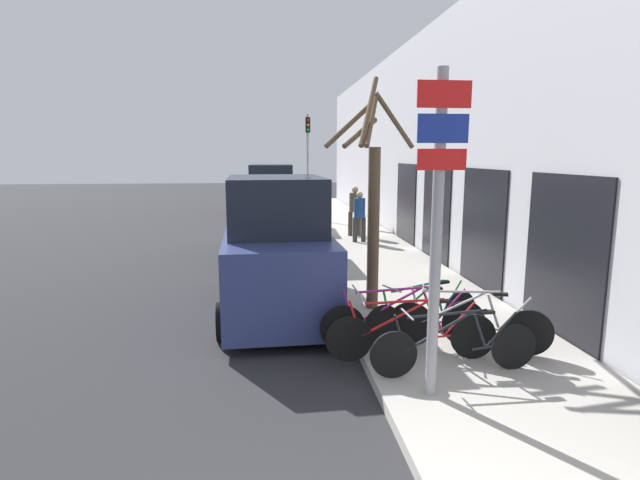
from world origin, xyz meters
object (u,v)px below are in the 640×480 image
bicycle_1 (412,334)px  pedestrian_far (355,207)px  bicycle_4 (423,315)px  parked_car_3 (267,192)px  parked_car_2 (272,200)px  street_tree (372,203)px  parked_car_1 (271,223)px  bicycle_2 (468,325)px  bicycle_0 (455,346)px  pedestrian_near (359,213)px  signpost (437,225)px  traffic_light (308,153)px  parked_car_0 (276,253)px  bicycle_3 (404,321)px

bicycle_1 → pedestrian_far: pedestrian_far is taller
bicycle_4 → parked_car_3: (-2.33, 18.51, 0.55)m
parked_car_2 → street_tree: bearing=-79.4°
pedestrian_far → parked_car_1: bearing=-119.8°
bicycle_2 → parked_car_1: 8.08m
bicycle_0 → pedestrian_near: pedestrian_near is taller
signpost → bicycle_2: 2.27m
bicycle_4 → parked_car_1: 7.41m
traffic_light → bicycle_4: bearing=-87.9°
parked_car_0 → pedestrian_near: (2.82, 6.66, -0.05)m
bicycle_4 → parked_car_1: parked_car_1 is taller
bicycle_0 → bicycle_3: bicycle_3 is taller
bicycle_1 → parked_car_3: (-1.92, 19.30, 0.55)m
signpost → bicycle_1: (0.05, 0.99, -1.65)m
parked_car_3 → pedestrian_near: bearing=-74.8°
signpost → parked_car_3: bearing=95.3°
bicycle_3 → bicycle_4: 0.49m
bicycle_2 → parked_car_0: (-2.70, 2.51, 0.61)m
pedestrian_near → traffic_light: size_ratio=0.36×
parked_car_3 → pedestrian_far: size_ratio=2.79×
bicycle_4 → parked_car_1: size_ratio=0.47×
bicycle_3 → parked_car_2: parked_car_2 is taller
signpost → bicycle_0: signpost is taller
bicycle_0 → parked_car_3: (-2.35, 19.77, 0.56)m
signpost → pedestrian_far: size_ratio=2.16×
bicycle_0 → pedestrian_far: pedestrian_far is taller
parked_car_2 → pedestrian_near: parked_car_2 is taller
bicycle_3 → parked_car_3: parked_car_3 is taller
traffic_light → bicycle_3: bearing=-89.5°
bicycle_2 → pedestrian_near: bearing=18.3°
parked_car_2 → pedestrian_far: (2.81, -3.19, -0.00)m
parked_car_1 → street_tree: size_ratio=1.05×
parked_car_1 → parked_car_2: 6.01m
bicycle_2 → traffic_light: bearing=23.0°
signpost → pedestrian_far: bearing=84.3°
bicycle_0 → pedestrian_far: 11.15m
pedestrian_far → traffic_light: (-1.22, 4.82, 1.89)m
bicycle_2 → parked_car_1: size_ratio=0.50×
parked_car_1 → street_tree: 5.84m
bicycle_1 → street_tree: bearing=4.3°
signpost → bicycle_3: signpost is taller
bicycle_1 → parked_car_0: (-1.78, 2.76, 0.62)m
parked_car_2 → pedestrian_far: 4.25m
parked_car_2 → bicycle_1: bearing=-80.6°
bicycle_4 → parked_car_0: parked_car_0 is taller
parked_car_0 → bicycle_3: bearing=-53.5°
bicycle_0 → street_tree: 3.29m
signpost → bicycle_1: size_ratio=1.57×
bicycle_1 → parked_car_1: 8.06m
bicycle_1 → parked_car_2: size_ratio=0.49×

